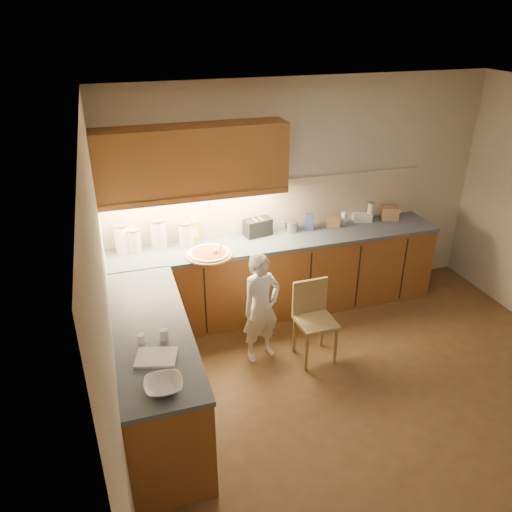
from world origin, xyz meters
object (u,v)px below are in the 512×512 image
at_px(child, 261,308).
at_px(oil_jug, 194,230).
at_px(wooden_chair, 313,315).
at_px(pizza_on_board, 209,254).
at_px(toaster, 258,227).

height_order(child, oil_jug, oil_jug).
xyz_separation_m(wooden_chair, oil_jug, (-0.96, 1.11, 0.58)).
relative_size(child, oil_jug, 3.85).
bearing_deg(wooden_chair, oil_jug, 129.28).
height_order(pizza_on_board, oil_jug, oil_jug).
bearing_deg(child, toaster, 58.01).
xyz_separation_m(child, toaster, (0.27, 0.96, 0.44)).
bearing_deg(pizza_on_board, oil_jug, 101.99).
bearing_deg(toaster, pizza_on_board, -162.51).
bearing_deg(wooden_chair, child, 164.77).
xyz_separation_m(oil_jug, toaster, (0.72, -0.03, -0.04)).
relative_size(wooden_chair, toaster, 2.52).
bearing_deg(oil_jug, pizza_on_board, -78.01).
height_order(wooden_chair, toaster, toaster).
relative_size(child, wooden_chair, 1.41).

